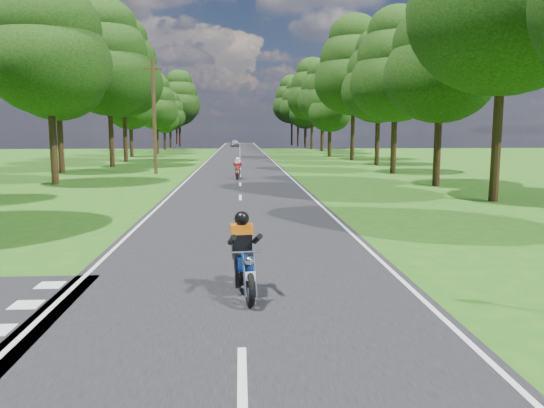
{
  "coord_description": "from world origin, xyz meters",
  "views": [
    {
      "loc": [
        -0.01,
        -10.17,
        3.08
      ],
      "look_at": [
        0.85,
        4.0,
        1.1
      ],
      "focal_mm": 35.0,
      "sensor_mm": 36.0,
      "label": 1
    }
  ],
  "objects": [
    {
      "name": "road_markings",
      "position": [
        -0.14,
        48.13,
        0.02
      ],
      "size": [
        7.4,
        140.0,
        0.01
      ],
      "color": "silver",
      "rests_on": "main_road"
    },
    {
      "name": "distant_car",
      "position": [
        -0.92,
        89.7,
        0.66
      ],
      "size": [
        1.99,
        3.93,
        1.28
      ],
      "primitive_type": "imported",
      "rotation": [
        0.0,
        0.0,
        0.13
      ],
      "color": "#ADAFB4",
      "rests_on": "main_road"
    },
    {
      "name": "rider_near_blue",
      "position": [
        0.05,
        -0.47,
        0.79
      ],
      "size": [
        0.86,
        1.92,
        1.55
      ],
      "primitive_type": null,
      "rotation": [
        0.0,
        0.0,
        0.13
      ],
      "color": "navy",
      "rests_on": "main_road"
    },
    {
      "name": "telegraph_pole",
      "position": [
        -6.0,
        28.0,
        4.07
      ],
      "size": [
        1.2,
        0.26,
        8.0
      ],
      "color": "#382616",
      "rests_on": "ground"
    },
    {
      "name": "rider_far_red",
      "position": [
        -0.15,
        23.38,
        0.71
      ],
      "size": [
        0.61,
        1.67,
        1.37
      ],
      "primitive_type": null,
      "rotation": [
        0.0,
        0.0,
        -0.04
      ],
      "color": "#B10D0E",
      "rests_on": "main_road"
    },
    {
      "name": "main_road",
      "position": [
        0.0,
        50.0,
        0.01
      ],
      "size": [
        7.0,
        140.0,
        0.02
      ],
      "primitive_type": "cube",
      "color": "black",
      "rests_on": "ground"
    },
    {
      "name": "treeline",
      "position": [
        1.43,
        60.06,
        8.25
      ],
      "size": [
        40.0,
        115.35,
        14.78
      ],
      "color": "black",
      "rests_on": "ground"
    },
    {
      "name": "ground",
      "position": [
        0.0,
        0.0,
        0.0
      ],
      "size": [
        160.0,
        160.0,
        0.0
      ],
      "primitive_type": "plane",
      "color": "#1E5613",
      "rests_on": "ground"
    }
  ]
}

